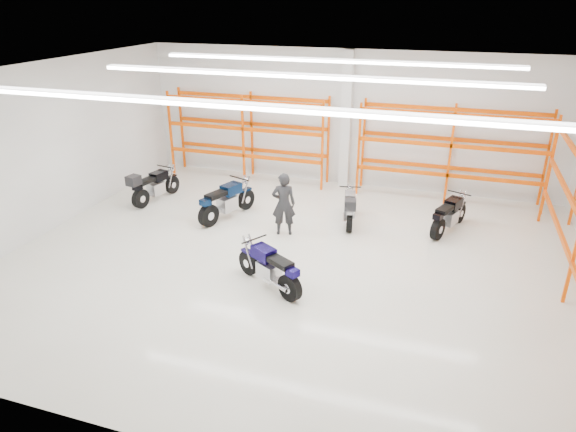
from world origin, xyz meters
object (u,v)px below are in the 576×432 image
(motorcycle_main, at_px, (271,269))
(motorcycle_back_c, at_px, (350,209))
(standing_man, at_px, (284,204))
(structural_column, at_px, (346,120))
(motorcycle_back_d, at_px, (448,216))
(motorcycle_back_b, at_px, (225,202))
(motorcycle_back_a, at_px, (152,186))

(motorcycle_main, relative_size, motorcycle_back_c, 0.95)
(motorcycle_main, xyz_separation_m, standing_man, (-0.64, 2.80, 0.40))
(structural_column, bearing_deg, standing_man, -99.06)
(motorcycle_back_d, xyz_separation_m, standing_man, (-4.27, -1.52, 0.41))
(motorcycle_main, relative_size, motorcycle_back_b, 0.86)
(motorcycle_main, xyz_separation_m, structural_column, (0.07, 7.23, 1.77))
(motorcycle_back_c, bearing_deg, structural_column, 105.07)
(motorcycle_back_c, xyz_separation_m, motorcycle_back_d, (2.69, 0.35, -0.02))
(motorcycle_back_a, bearing_deg, motorcycle_back_c, 2.27)
(motorcycle_main, xyz_separation_m, motorcycle_back_d, (3.63, 4.33, -0.01))
(motorcycle_main, relative_size, motorcycle_back_a, 0.87)
(motorcycle_back_b, distance_m, motorcycle_back_d, 6.31)
(motorcycle_back_a, relative_size, structural_column, 0.47)
(motorcycle_back_c, distance_m, standing_man, 2.01)
(motorcycle_back_a, bearing_deg, standing_man, -11.26)
(motorcycle_back_b, relative_size, standing_man, 1.23)
(motorcycle_back_a, bearing_deg, motorcycle_back_d, 3.81)
(motorcycle_back_b, height_order, structural_column, structural_column)
(motorcycle_back_b, bearing_deg, motorcycle_back_d, 9.72)
(motorcycle_back_a, xyz_separation_m, motorcycle_back_b, (2.72, -0.47, -0.01))
(motorcycle_back_b, bearing_deg, motorcycle_back_a, 170.21)
(motorcycle_main, height_order, motorcycle_back_d, motorcycle_main)
(motorcycle_main, relative_size, motorcycle_back_d, 0.96)
(motorcycle_back_d, bearing_deg, motorcycle_back_b, -170.28)
(motorcycle_main, distance_m, motorcycle_back_b, 4.17)
(motorcycle_back_c, bearing_deg, motorcycle_back_b, -168.50)
(motorcycle_back_c, height_order, motorcycle_back_d, motorcycle_back_c)
(motorcycle_back_c, relative_size, standing_man, 1.12)
(motorcycle_back_c, height_order, structural_column, structural_column)
(motorcycle_back_a, bearing_deg, structural_column, 33.01)
(motorcycle_back_b, bearing_deg, motorcycle_back_c, 11.50)
(motorcycle_back_b, height_order, motorcycle_back_d, motorcycle_back_b)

